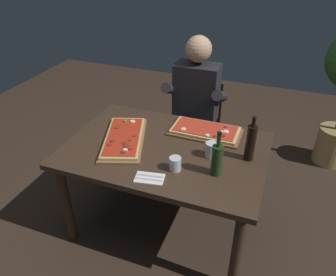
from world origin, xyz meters
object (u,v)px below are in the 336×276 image
seated_diner (195,104)px  dining_table (166,159)px  tumbler_near_camera (175,164)px  diner_chair (197,123)px  pizza_rectangular_left (124,138)px  oil_bottle_amber (217,159)px  tumbler_far_side (211,151)px  pizza_rectangular_front (205,131)px  wine_bottle_dark (251,142)px

seated_diner → dining_table: bearing=-89.5°
tumbler_near_camera → diner_chair: 1.12m
pizza_rectangular_left → diner_chair: size_ratio=0.75×
oil_bottle_amber → tumbler_far_side: (-0.08, 0.17, -0.07)m
dining_table → oil_bottle_amber: 0.48m
pizza_rectangular_front → tumbler_far_side: bearing=-67.8°
dining_table → pizza_rectangular_front: bearing=53.8°
dining_table → pizza_rectangular_front: size_ratio=2.61×
wine_bottle_dark → tumbler_far_side: (-0.24, -0.06, -0.09)m
wine_bottle_dark → tumbler_near_camera: wine_bottle_dark is taller
dining_table → pizza_rectangular_left: (-0.32, -0.02, 0.12)m
pizza_rectangular_front → diner_chair: bearing=111.0°
wine_bottle_dark → oil_bottle_amber: 0.28m
tumbler_near_camera → oil_bottle_amber: bearing=11.5°
seated_diner → pizza_rectangular_front: bearing=-64.0°
pizza_rectangular_front → tumbler_near_camera: 0.51m
tumbler_far_side → diner_chair: 0.96m
pizza_rectangular_front → tumbler_far_side: 0.30m
pizza_rectangular_front → oil_bottle_amber: oil_bottle_amber is taller
wine_bottle_dark → seated_diner: (-0.57, 0.67, -0.13)m
pizza_rectangular_left → pizza_rectangular_front: bearing=30.4°
pizza_rectangular_left → tumbler_far_side: bearing=2.7°
dining_table → seated_diner: size_ratio=1.05×
tumbler_near_camera → tumbler_far_side: tumbler_far_side is taller
pizza_rectangular_left → seated_diner: bearing=67.7°
tumbler_near_camera → seated_diner: size_ratio=0.07×
pizza_rectangular_front → seated_diner: bearing=116.0°
tumbler_near_camera → pizza_rectangular_front: bearing=82.8°
wine_bottle_dark → seated_diner: seated_diner is taller
dining_table → tumbler_far_side: 0.35m
pizza_rectangular_left → seated_diner: (0.31, 0.76, -0.02)m
dining_table → pizza_rectangular_left: size_ratio=2.13×
pizza_rectangular_left → oil_bottle_amber: (0.72, -0.14, 0.09)m
tumbler_far_side → seated_diner: seated_diner is taller
tumbler_near_camera → dining_table: bearing=124.5°
pizza_rectangular_left → tumbler_near_camera: 0.50m
wine_bottle_dark → tumbler_near_camera: 0.51m
pizza_rectangular_left → wine_bottle_dark: bearing=5.7°
tumbler_far_side → oil_bottle_amber: bearing=-66.5°
tumbler_far_side → seated_diner: (-0.33, 0.73, -0.04)m
dining_table → tumbler_far_side: (0.33, 0.01, 0.14)m
diner_chair → dining_table: bearing=-89.6°
oil_bottle_amber → diner_chair: bearing=111.8°
tumbler_far_side → diner_chair: diner_chair is taller
pizza_rectangular_front → tumbler_near_camera: tumbler_near_camera is taller
pizza_rectangular_front → wine_bottle_dark: 0.43m
pizza_rectangular_front → diner_chair: size_ratio=0.62×
dining_table → tumbler_far_side: bearing=1.8°
dining_table → wine_bottle_dark: bearing=6.7°
wine_bottle_dark → oil_bottle_amber: wine_bottle_dark is taller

